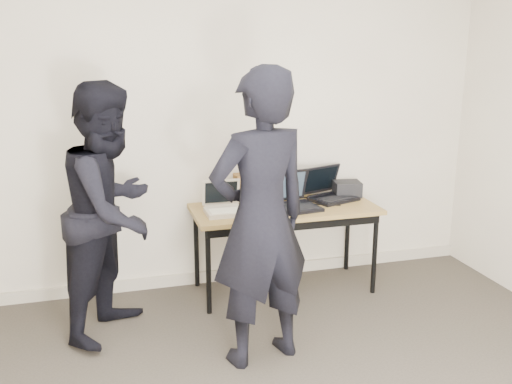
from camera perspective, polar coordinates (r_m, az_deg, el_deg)
name	(u,v)px	position (r m, az deg, el deg)	size (l,w,h in m)	color
room	(331,195)	(2.59, 7.55, -0.31)	(4.60, 4.60, 2.80)	#3D372E
desk	(285,214)	(4.64, 2.93, -2.25)	(1.50, 0.65, 0.72)	olive
laptop_beige	(224,207)	(4.47, -3.20, -1.48)	(0.30, 0.30, 0.25)	#C2B49B
laptop_center	(292,200)	(4.60, 3.59, -0.79)	(0.42, 0.41, 0.29)	black
laptop_right	(329,192)	(4.90, 7.28, 0.04)	(0.47, 0.46, 0.27)	black
leather_satchel	(256,187)	(4.75, 0.03, 0.50)	(0.36, 0.18, 0.25)	brown
tissue	(260,168)	(4.72, 0.36, 2.38)	(0.13, 0.10, 0.08)	white
equipment_box	(347,189)	(5.01, 9.10, 0.32)	(0.22, 0.19, 0.13)	black
power_brick	(265,214)	(4.40, 0.93, -2.18)	(0.08, 0.05, 0.03)	black
cables	(279,207)	(4.62, 2.28, -1.49)	(1.01, 0.42, 0.01)	silver
person_typist	(261,220)	(3.54, 0.46, -2.84)	(0.69, 0.45, 1.90)	black
person_observer	(112,211)	(4.06, -14.21, -1.86)	(0.86, 0.67, 1.78)	black
baseboard	(225,275)	(5.04, -3.08, -8.25)	(4.50, 0.03, 0.10)	#C0B59F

